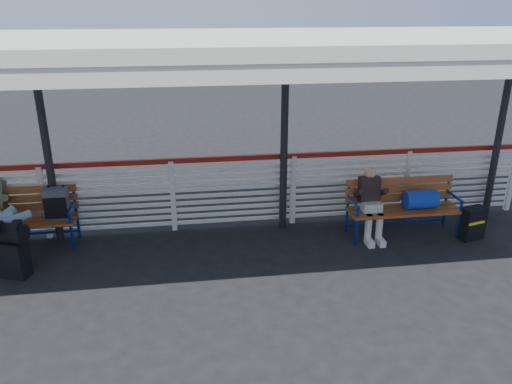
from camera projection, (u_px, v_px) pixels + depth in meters
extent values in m
plane|color=black|center=(174.00, 290.00, 6.58)|extent=(60.00, 60.00, 0.00)
cube|color=silver|center=(173.00, 196.00, 8.12)|extent=(12.00, 0.04, 1.04)
cube|color=maroon|center=(171.00, 161.00, 7.91)|extent=(12.00, 0.06, 0.08)
cube|color=silver|center=(511.00, 179.00, 8.93)|extent=(0.08, 0.08, 1.20)
cube|color=silver|center=(160.00, 43.00, 6.31)|extent=(12.60, 3.60, 0.16)
cube|color=silver|center=(155.00, 71.00, 4.74)|extent=(12.60, 0.06, 0.30)
cylinder|color=black|center=(47.00, 150.00, 7.42)|extent=(0.12, 0.12, 3.00)
cylinder|color=black|center=(284.00, 141.00, 7.90)|extent=(0.12, 0.12, 3.00)
cylinder|color=black|center=(499.00, 133.00, 8.40)|extent=(0.12, 0.12, 3.00)
cube|color=black|center=(14.00, 259.00, 6.84)|extent=(0.44, 0.35, 0.53)
cylinder|color=black|center=(8.00, 233.00, 6.70)|extent=(0.54, 0.42, 0.27)
cube|color=#AF5321|center=(15.00, 222.00, 7.53)|extent=(1.80, 0.50, 0.04)
cube|color=#AF5321|center=(17.00, 199.00, 7.68)|extent=(1.80, 0.10, 0.40)
cylinder|color=navy|center=(72.00, 238.00, 7.54)|extent=(0.04, 0.04, 0.45)
cylinder|color=navy|center=(76.00, 212.00, 7.90)|extent=(0.04, 0.04, 0.90)
cube|color=#52555A|center=(57.00, 204.00, 7.53)|extent=(0.34, 0.22, 0.48)
cube|color=#AF5321|center=(404.00, 210.00, 7.96)|extent=(1.80, 0.50, 0.04)
cube|color=#AF5321|center=(399.00, 189.00, 8.10)|extent=(1.80, 0.10, 0.40)
cylinder|color=navy|center=(356.00, 232.00, 7.74)|extent=(0.04, 0.04, 0.45)
cylinder|color=navy|center=(458.00, 225.00, 7.96)|extent=(0.04, 0.04, 0.45)
cylinder|color=navy|center=(348.00, 207.00, 8.09)|extent=(0.04, 0.04, 0.90)
cylinder|color=navy|center=(446.00, 201.00, 8.32)|extent=(0.04, 0.04, 0.90)
cylinder|color=navy|center=(420.00, 200.00, 7.93)|extent=(0.51, 0.30, 0.30)
cube|color=black|center=(15.00, 227.00, 6.62)|extent=(0.11, 0.27, 0.10)
cube|color=beige|center=(371.00, 207.00, 7.88)|extent=(0.30, 0.24, 0.16)
cube|color=black|center=(369.00, 189.00, 7.92)|extent=(0.32, 0.23, 0.42)
sphere|color=tan|center=(370.00, 172.00, 7.84)|extent=(0.19, 0.19, 0.19)
cylinder|color=beige|center=(368.00, 229.00, 7.81)|extent=(0.11, 0.11, 0.46)
cylinder|color=beige|center=(379.00, 228.00, 7.83)|extent=(0.11, 0.11, 0.46)
cube|color=silver|center=(369.00, 242.00, 7.78)|extent=(0.10, 0.24, 0.10)
cube|color=silver|center=(380.00, 242.00, 7.81)|extent=(0.10, 0.24, 0.10)
cube|color=black|center=(472.00, 223.00, 7.93)|extent=(0.43, 0.31, 0.53)
cube|color=yellow|center=(477.00, 223.00, 7.80)|extent=(0.31, 0.10, 0.04)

